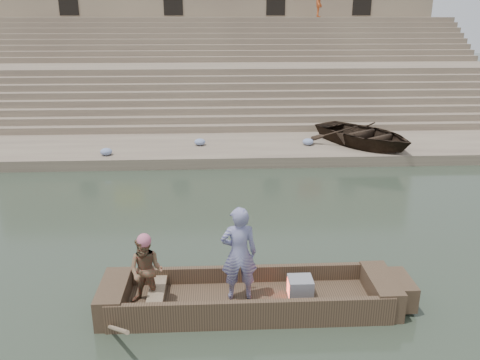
{
  "coord_description": "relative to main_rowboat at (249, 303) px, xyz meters",
  "views": [
    {
      "loc": [
        0.81,
        -10.6,
        5.35
      ],
      "look_at": [
        1.38,
        0.74,
        1.4
      ],
      "focal_mm": 35.65,
      "sensor_mm": 36.0,
      "label": 1
    }
  ],
  "objects": [
    {
      "name": "ground",
      "position": [
        -1.38,
        2.76,
        -0.11
      ],
      "size": [
        120.0,
        120.0,
        0.0
      ],
      "primitive_type": "plane",
      "color": "#293528",
      "rests_on": "ground"
    },
    {
      "name": "lower_landing",
      "position": [
        -1.38,
        10.76,
        0.09
      ],
      "size": [
        32.0,
        4.0,
        0.4
      ],
      "primitive_type": "cube",
      "color": "gray",
      "rests_on": "ground"
    },
    {
      "name": "mid_landing",
      "position": [
        -1.38,
        18.26,
        1.29
      ],
      "size": [
        32.0,
        3.0,
        2.8
      ],
      "primitive_type": "cube",
      "color": "gray",
      "rests_on": "ground"
    },
    {
      "name": "upper_landing",
      "position": [
        -1.38,
        25.26,
        2.49
      ],
      "size": [
        32.0,
        3.0,
        5.2
      ],
      "primitive_type": "cube",
      "color": "gray",
      "rests_on": "ground"
    },
    {
      "name": "ghat_steps",
      "position": [
        -1.38,
        19.95,
        1.69
      ],
      "size": [
        32.0,
        11.0,
        5.2
      ],
      "color": "gray",
      "rests_on": "ground"
    },
    {
      "name": "building_wall",
      "position": [
        -1.38,
        29.26,
        5.49
      ],
      "size": [
        32.0,
        5.07,
        11.2
      ],
      "color": "tan",
      "rests_on": "ground"
    },
    {
      "name": "main_rowboat",
      "position": [
        0.0,
        0.0,
        0.0
      ],
      "size": [
        5.0,
        1.3,
        0.22
      ],
      "primitive_type": "cube",
      "color": "brown",
      "rests_on": "ground"
    },
    {
      "name": "rowboat_trim",
      "position": [
        0.21,
        -0.01,
        0.2
      ],
      "size": [
        6.04,
        2.63,
        2.03
      ],
      "color": "brown",
      "rests_on": "ground"
    },
    {
      "name": "standing_man",
      "position": [
        -0.19,
        0.05,
        1.04
      ],
      "size": [
        0.7,
        0.48,
        1.87
      ],
      "primitive_type": "imported",
      "rotation": [
        0.0,
        0.0,
        3.19
      ],
      "color": "navy",
      "rests_on": "main_rowboat"
    },
    {
      "name": "rowing_man",
      "position": [
        -1.9,
        -0.07,
        0.79
      ],
      "size": [
        0.76,
        0.66,
        1.36
      ],
      "primitive_type": "imported",
      "rotation": [
        0.0,
        0.0,
        -0.24
      ],
      "color": "#246C41",
      "rests_on": "main_rowboat"
    },
    {
      "name": "television",
      "position": [
        0.96,
        -0.0,
        0.31
      ],
      "size": [
        0.46,
        0.42,
        0.4
      ],
      "color": "gray",
      "rests_on": "main_rowboat"
    },
    {
      "name": "beached_rowboat",
      "position": [
        5.28,
        10.35,
        0.74
      ],
      "size": [
        4.95,
        5.29,
        0.89
      ],
      "primitive_type": "imported",
      "rotation": [
        0.0,
        0.0,
        0.59
      ],
      "color": "#2D2116",
      "rests_on": "lower_landing"
    },
    {
      "name": "pedestrian",
      "position": [
        6.24,
        24.77,
        6.01
      ],
      "size": [
        1.02,
        1.35,
        1.85
      ],
      "primitive_type": "imported",
      "rotation": [
        0.0,
        0.0,
        1.25
      ],
      "color": "#A1421B",
      "rests_on": "upper_landing"
    },
    {
      "name": "cloth_bundles",
      "position": [
        -3.55,
        10.35,
        0.42
      ],
      "size": [
        14.87,
        1.71,
        0.26
      ],
      "color": "#3F5999",
      "rests_on": "lower_landing"
    }
  ]
}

